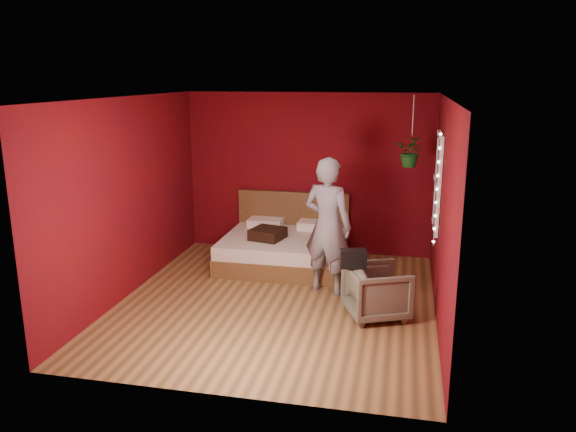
{
  "coord_description": "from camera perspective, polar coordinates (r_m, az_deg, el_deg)",
  "views": [
    {
      "loc": [
        1.55,
        -6.62,
        2.87
      ],
      "look_at": [
        0.06,
        0.4,
        1.05
      ],
      "focal_mm": 35.0,
      "sensor_mm": 36.0,
      "label": 1
    }
  ],
  "objects": [
    {
      "name": "floor",
      "position": [
        7.38,
        -1.11,
        -8.68
      ],
      "size": [
        4.5,
        4.5,
        0.0
      ],
      "primitive_type": "plane",
      "color": "olive",
      "rests_on": "ground"
    },
    {
      "name": "room_walls",
      "position": [
        6.91,
        -1.18,
        4.26
      ],
      "size": [
        4.04,
        4.54,
        2.62
      ],
      "color": "#670A0B",
      "rests_on": "ground"
    },
    {
      "name": "window",
      "position": [
        7.66,
        14.91,
        3.41
      ],
      "size": [
        0.05,
        0.97,
        1.27
      ],
      "color": "white",
      "rests_on": "room_walls"
    },
    {
      "name": "fairy_lights",
      "position": [
        7.14,
        14.89,
        2.65
      ],
      "size": [
        0.04,
        0.04,
        1.45
      ],
      "color": "silver",
      "rests_on": "room_walls"
    },
    {
      "name": "bed",
      "position": [
        8.72,
        -0.34,
        -3.2
      ],
      "size": [
        1.84,
        1.56,
        1.01
      ],
      "color": "brown",
      "rests_on": "ground"
    },
    {
      "name": "person",
      "position": [
        7.45,
        4.05,
        -1.01
      ],
      "size": [
        0.78,
        0.63,
        1.84
      ],
      "primitive_type": "imported",
      "rotation": [
        0.0,
        0.0,
        2.82
      ],
      "color": "gray",
      "rests_on": "ground"
    },
    {
      "name": "armchair",
      "position": [
        6.92,
        9.02,
        -7.6
      ],
      "size": [
        0.92,
        0.91,
        0.64
      ],
      "primitive_type": "imported",
      "rotation": [
        0.0,
        0.0,
        1.98
      ],
      "color": "#61604D",
      "rests_on": "ground"
    },
    {
      "name": "handbag",
      "position": [
        6.71,
        6.64,
        -4.31
      ],
      "size": [
        0.33,
        0.22,
        0.22
      ],
      "primitive_type": "cube",
      "rotation": [
        0.0,
        0.0,
        0.23
      ],
      "color": "black",
      "rests_on": "armchair"
    },
    {
      "name": "throw_pillow",
      "position": [
        8.45,
        -2.08,
        -1.81
      ],
      "size": [
        0.55,
        0.55,
        0.16
      ],
      "primitive_type": "cube",
      "rotation": [
        0.0,
        0.0,
        -0.24
      ],
      "color": "black",
      "rests_on": "bed"
    },
    {
      "name": "hanging_plant",
      "position": [
        8.03,
        12.4,
        6.42
      ],
      "size": [
        0.5,
        0.48,
        0.99
      ],
      "color": "silver",
      "rests_on": "room_walls"
    }
  ]
}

